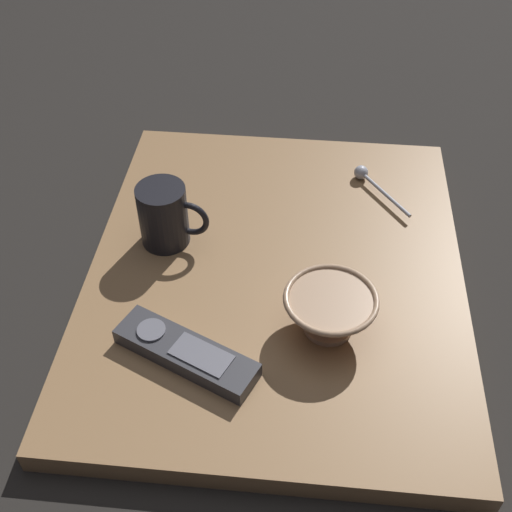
{
  "coord_description": "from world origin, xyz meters",
  "views": [
    {
      "loc": [
        -0.67,
        -0.04,
        0.72
      ],
      "look_at": [
        -0.0,
        0.03,
        0.05
      ],
      "focal_mm": 45.65,
      "sensor_mm": 36.0,
      "label": 1
    }
  ],
  "objects": [
    {
      "name": "coffee_mug",
      "position": [
        0.04,
        0.17,
        0.08
      ],
      "size": [
        0.07,
        0.11,
        0.1
      ],
      "color": "black",
      "rests_on": "table"
    },
    {
      "name": "table",
      "position": [
        0.0,
        0.0,
        0.02
      ],
      "size": [
        0.66,
        0.54,
        0.03
      ],
      "color": "#936D47",
      "rests_on": "ground"
    },
    {
      "name": "cereal_bowl",
      "position": [
        -0.11,
        -0.08,
        0.07
      ],
      "size": [
        0.12,
        0.12,
        0.06
      ],
      "color": "tan",
      "rests_on": "table"
    },
    {
      "name": "tv_remote_near",
      "position": [
        -0.18,
        0.1,
        0.05
      ],
      "size": [
        0.13,
        0.2,
        0.03
      ],
      "color": "#38383D",
      "rests_on": "table"
    },
    {
      "name": "teaspoon",
      "position": [
        0.21,
        -0.14,
        0.05
      ],
      "size": [
        0.12,
        0.09,
        0.02
      ],
      "color": "#A3A5B2",
      "rests_on": "table"
    },
    {
      "name": "ground_plane",
      "position": [
        0.0,
        0.0,
        0.0
      ],
      "size": [
        6.0,
        6.0,
        0.0
      ],
      "primitive_type": "plane",
      "color": "black"
    }
  ]
}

